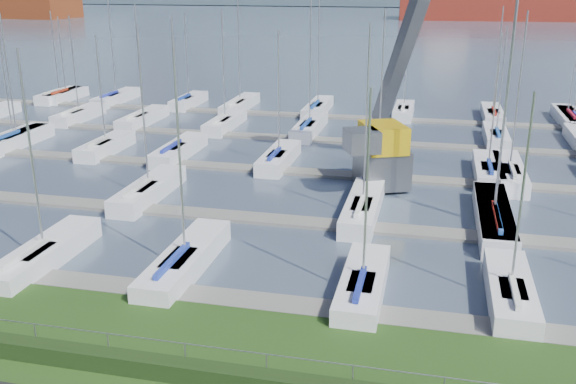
% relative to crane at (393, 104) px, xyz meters
% --- Properties ---
extents(water, '(800.00, 540.00, 0.20)m').
position_rel_crane_xyz_m(water, '(-4.30, 235.06, -5.73)').
color(water, '#445063').
extents(hedge, '(80.00, 0.70, 0.70)m').
position_rel_crane_xyz_m(hedge, '(-4.30, -25.34, -4.98)').
color(hedge, '#1D3112').
rests_on(hedge, grass).
extents(fence, '(80.00, 0.04, 0.04)m').
position_rel_crane_xyz_m(fence, '(-4.30, -24.94, -4.13)').
color(fence, gray).
rests_on(fence, grass).
extents(docks, '(90.00, 41.60, 0.25)m').
position_rel_crane_xyz_m(docks, '(-4.30, 1.06, -5.55)').
color(docks, gray).
rests_on(docks, water).
extents(crane, '(7.87, 12.86, 22.35)m').
position_rel_crane_xyz_m(crane, '(0.00, 0.00, 0.00)').
color(crane, '#575A5F').
rests_on(crane, water).
extents(cargo_ship_mid, '(105.09, 24.97, 21.50)m').
position_rel_crane_xyz_m(cargo_ship_mid, '(36.48, 187.31, -1.83)').
color(cargo_ship_mid, maroon).
rests_on(cargo_ship_mid, water).
extents(sailboat_fleet, '(75.79, 49.89, 13.76)m').
position_rel_crane_xyz_m(sailboat_fleet, '(-6.20, 3.84, 0.12)').
color(sailboat_fleet, navy).
rests_on(sailboat_fleet, water).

